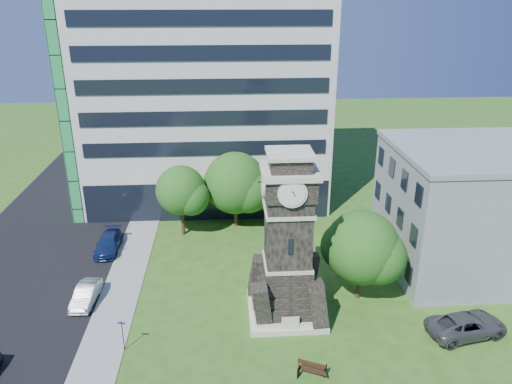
{
  "coord_description": "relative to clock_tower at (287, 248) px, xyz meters",
  "views": [
    {
      "loc": [
        -1.11,
        -28.28,
        21.59
      ],
      "look_at": [
        1.09,
        6.16,
        7.84
      ],
      "focal_mm": 35.0,
      "sensor_mm": 36.0,
      "label": 1
    }
  ],
  "objects": [
    {
      "name": "office_tall",
      "position": [
        -6.2,
        23.84,
        8.94
      ],
      "size": [
        26.2,
        15.11,
        28.6
      ],
      "color": "silver",
      "rests_on": "ground"
    },
    {
      "name": "office_low",
      "position": [
        16.97,
        6.0,
        -0.07
      ],
      "size": [
        15.2,
        12.2,
        10.4
      ],
      "color": "gray",
      "rests_on": "ground"
    },
    {
      "name": "clock_tower",
      "position": [
        0.0,
        0.0,
        0.0
      ],
      "size": [
        5.4,
        5.4,
        12.22
      ],
      "color": "beige",
      "rests_on": "ground"
    },
    {
      "name": "park_bench",
      "position": [
        0.81,
        -6.51,
        -4.8
      ],
      "size": [
        1.75,
        0.47,
        0.91
      ],
      "rotation": [
        0.0,
        0.0,
        -0.43
      ],
      "color": "black",
      "rests_on": "ground"
    },
    {
      "name": "street_sign",
      "position": [
        -10.99,
        -3.39,
        -3.9
      ],
      "size": [
        0.53,
        0.05,
        2.21
      ],
      "rotation": [
        0.0,
        0.0,
        -0.22
      ],
      "color": "black",
      "rests_on": "ground"
    },
    {
      "name": "tree_east",
      "position": [
        5.78,
        1.61,
        -1.16
      ],
      "size": [
        6.09,
        5.53,
        7.06
      ],
      "rotation": [
        0.0,
        0.0,
        0.08
      ],
      "color": "#332114",
      "rests_on": "ground"
    },
    {
      "name": "sidewalk",
      "position": [
        -12.5,
        3.0,
        -5.25
      ],
      "size": [
        3.0,
        70.0,
        0.06
      ],
      "primitive_type": "cube",
      "color": "gray",
      "rests_on": "ground"
    },
    {
      "name": "tree_nc",
      "position": [
        -3.16,
        14.94,
        -0.92
      ],
      "size": [
        6.65,
        6.05,
        7.57
      ],
      "rotation": [
        0.0,
        0.0,
        -0.2
      ],
      "color": "#332114",
      "rests_on": "ground"
    },
    {
      "name": "car_street_north",
      "position": [
        -14.83,
        10.43,
        -4.58
      ],
      "size": [
        1.96,
        4.82,
        1.4
      ],
      "primitive_type": "imported",
      "rotation": [
        0.0,
        0.0,
        -0.0
      ],
      "color": "navy",
      "rests_on": "ground"
    },
    {
      "name": "ground",
      "position": [
        -3.0,
        -2.0,
        -5.28
      ],
      "size": [
        160.0,
        160.0,
        0.0
      ],
      "primitive_type": "plane",
      "color": "#2C5A19",
      "rests_on": "ground"
    },
    {
      "name": "car_street_mid",
      "position": [
        -14.79,
        2.27,
        -4.62
      ],
      "size": [
        1.64,
        4.1,
        1.33
      ],
      "primitive_type": "imported",
      "rotation": [
        0.0,
        0.0,
        -0.06
      ],
      "color": "#B6B9BE",
      "rests_on": "ground"
    },
    {
      "name": "street",
      "position": [
        -21.0,
        3.0,
        -5.27
      ],
      "size": [
        14.0,
        80.0,
        0.02
      ],
      "primitive_type": "cube",
      "color": "black",
      "rests_on": "ground"
    },
    {
      "name": "tree_nw",
      "position": [
        -8.28,
        13.27,
        -0.9
      ],
      "size": [
        5.13,
        4.66,
        6.89
      ],
      "rotation": [
        0.0,
        0.0,
        -0.06
      ],
      "color": "#332114",
      "rests_on": "ground"
    },
    {
      "name": "car_east_lot",
      "position": [
        11.9,
        -3.27,
        -4.52
      ],
      "size": [
        5.85,
        3.54,
        1.52
      ],
      "primitive_type": "imported",
      "rotation": [
        0.0,
        0.0,
        1.77
      ],
      "color": "#494A4E",
      "rests_on": "ground"
    },
    {
      "name": "tree_ne",
      "position": [
        0.8,
        15.25,
        -1.75
      ],
      "size": [
        5.21,
        4.74,
        6.04
      ],
      "rotation": [
        0.0,
        0.0,
        -0.26
      ],
      "color": "#332114",
      "rests_on": "ground"
    }
  ]
}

